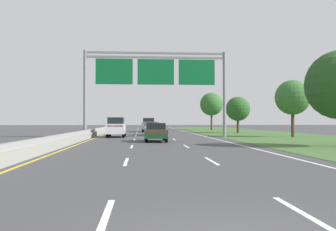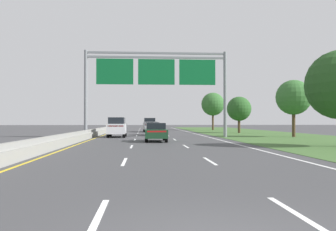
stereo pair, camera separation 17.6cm
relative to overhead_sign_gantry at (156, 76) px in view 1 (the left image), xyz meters
The scene contains 12 objects.
ground_plane 6.86m from the overhead_sign_gantry, 97.80° to the left, with size 220.00×220.00×0.00m, color #3D3D3F.
lane_striping 6.72m from the overhead_sign_gantry, 99.83° to the left, with size 11.96×106.00×0.01m.
grass_verge_right 15.27m from the overhead_sign_gantry, ahead, with size 14.00×110.00×0.02m, color #3D602D.
median_barrier_concrete 9.49m from the overhead_sign_gantry, 162.40° to the left, with size 0.60×110.00×0.85m.
overhead_sign_gantry is the anchor object (origin of this frame).
pickup_truck_grey 20.00m from the overhead_sign_gantry, 91.09° to the left, with size 2.15×5.45×2.20m.
car_darkgreen_centre_lane_sedan 9.25m from the overhead_sign_gantry, 92.41° to the right, with size 1.83×4.40×1.57m.
car_white_left_lane_suv 6.94m from the overhead_sign_gantry, 163.84° to the left, with size 1.92×4.71×2.11m.
car_silver_centre_lane_sedan 8.44m from the overhead_sign_gantry, 92.11° to the left, with size 1.84×4.41×1.57m.
roadside_tree_mid 14.93m from the overhead_sign_gantry, ahead, with size 3.76×3.76×6.16m.
roadside_tree_far 18.16m from the overhead_sign_gantry, 46.54° to the left, with size 3.49×3.49×5.22m.
roadside_tree_distant 31.28m from the overhead_sign_gantry, 68.17° to the left, with size 4.33×4.33×7.04m.
Camera 1 is at (-1.20, -5.05, 1.75)m, focal length 38.60 mm.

